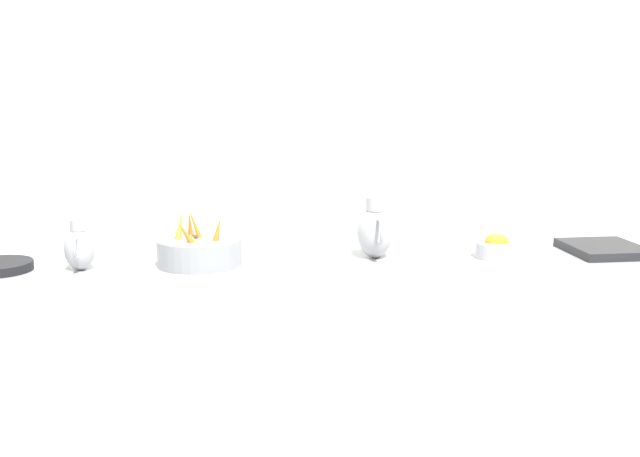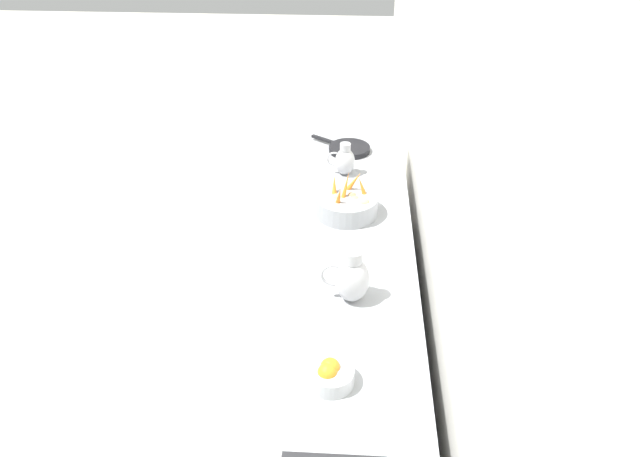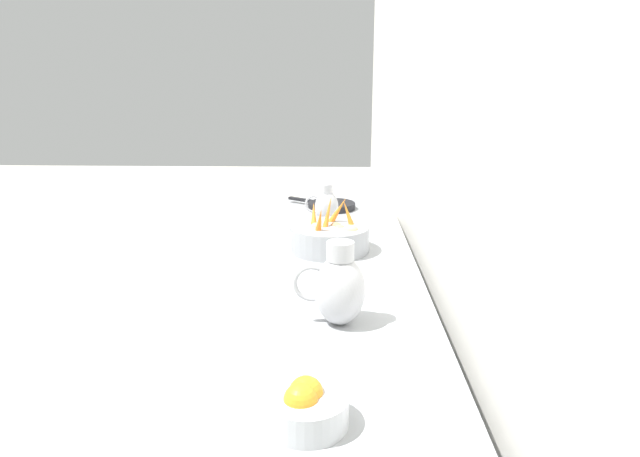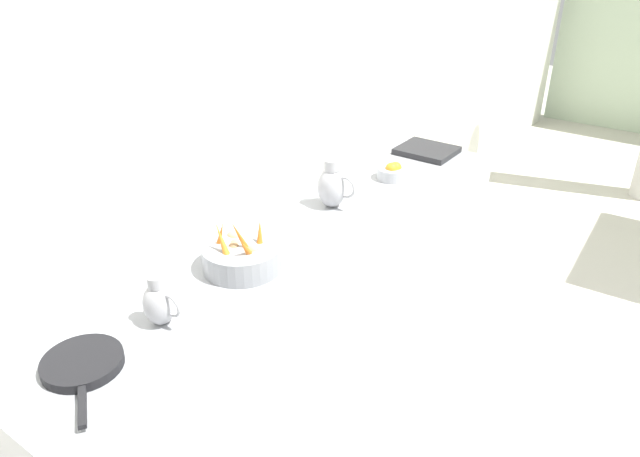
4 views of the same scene
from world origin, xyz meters
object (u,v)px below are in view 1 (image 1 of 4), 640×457
metal_pitcher_tall (375,231)px  metal_pitcher_short (79,247)px  vegetable_colander (200,251)px  orange_bowl (496,248)px

metal_pitcher_tall → metal_pitcher_short: metal_pitcher_tall is taller
vegetable_colander → metal_pitcher_short: size_ratio=1.68×
metal_pitcher_tall → metal_pitcher_short: (0.06, -1.17, -0.02)m
orange_bowl → metal_pitcher_short: 1.67m
orange_bowl → metal_pitcher_short: size_ratio=0.88×
metal_pitcher_short → vegetable_colander: bearing=93.0°
metal_pitcher_tall → metal_pitcher_short: size_ratio=1.27×
vegetable_colander → orange_bowl: 1.22m
vegetable_colander → metal_pitcher_tall: 0.72m
orange_bowl → metal_pitcher_tall: size_ratio=0.69×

